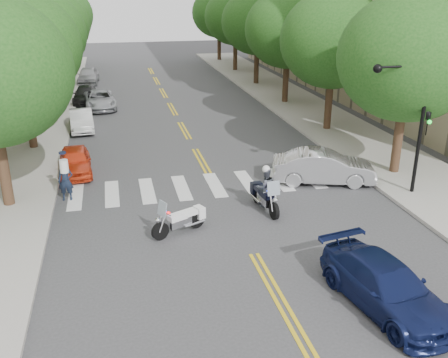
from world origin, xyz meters
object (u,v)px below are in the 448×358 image
object	(u,v)px
sedan_blue	(386,286)
convertible	(324,167)
motorcycle_parked	(183,219)
motorcycle_police	(265,190)
officer_standing	(66,181)

from	to	relation	value
sedan_blue	convertible	bearing A→B (deg)	66.89
motorcycle_parked	sedan_blue	xyz separation A→B (m)	(4.90, -5.85, 0.17)
motorcycle_parked	convertible	world-z (taller)	convertible
motorcycle_parked	convertible	xyz separation A→B (m)	(7.06, 3.51, 0.26)
motorcycle_parked	sedan_blue	world-z (taller)	motorcycle_parked
motorcycle_police	sedan_blue	world-z (taller)	motorcycle_police
motorcycle_police	officer_standing	world-z (taller)	motorcycle_police
motorcycle_police	motorcycle_parked	distance (m)	3.75
motorcycle_police	convertible	distance (m)	4.20
motorcycle_police	convertible	xyz separation A→B (m)	(3.53, 2.28, -0.09)
convertible	sedan_blue	size ratio (longest dim) A/B	1.00
convertible	motorcycle_police	bearing A→B (deg)	139.26
officer_standing	sedan_blue	bearing A→B (deg)	-39.84
motorcycle_police	officer_standing	bearing A→B (deg)	-26.02
motorcycle_parked	convertible	size ratio (longest dim) A/B	0.46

